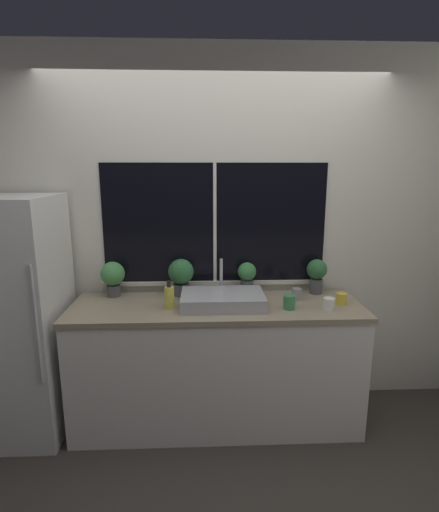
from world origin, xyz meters
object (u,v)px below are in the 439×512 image
Objects in this scene: potted_plant_center_left at (181,274)px; potted_plant_center_right at (247,276)px; potted_plant_far_left at (113,276)px; refrigerator at (16,318)px; mug_green at (289,302)px; mug_grey at (296,294)px; potted_plant_far_right at (317,273)px; sink at (223,299)px; soap_bottle at (169,297)px; mug_white at (329,304)px; mug_yellow at (341,299)px.

potted_plant_center_left is 0.49m from potted_plant_center_right.
potted_plant_far_left is at bearing 180.00° from potted_plant_center_right.
refrigerator reaches higher than mug_green.
mug_grey is (0.35, -0.14, -0.10)m from potted_plant_center_right.
refrigerator is at bearing -173.41° from potted_plant_far_right.
sink is 2.96× the size of soap_bottle.
potted_plant_far_left is 0.50m from potted_plant_center_left.
potted_plant_center_right is 2.91× the size of mug_grey.
potted_plant_center_right is (0.49, 0.00, -0.02)m from potted_plant_center_left.
mug_green is at bearing -14.93° from potted_plant_far_left.
soap_bottle is at bearing -153.17° from potted_plant_center_right.
mug_green is at bearing -2.62° from refrigerator.
potted_plant_far_right is at bearing 38.27° from mug_grey.
refrigerator is 1.17m from potted_plant_center_left.
potted_plant_far_left is at bearing 165.07° from mug_green.
mug_white is 0.94× the size of mug_grey.
soap_bottle is at bearing -173.76° from sink.
potted_plant_far_left is 3.38× the size of mug_yellow.
sink is 0.33m from potted_plant_center_right.
potted_plant_far_left is 1.06× the size of potted_plant_center_right.
potted_plant_center_right is 0.69m from mug_yellow.
refrigerator is at bearing -179.82° from sink.
potted_plant_far_left is 2.69× the size of mug_green.
potted_plant_far_left reaches higher than soap_bottle.
mug_green is (1.25, -0.33, -0.11)m from potted_plant_far_left.
potted_plant_far_right reaches higher than soap_bottle.
potted_plant_center_right reaches higher than soap_bottle.
mug_white is at bearing -139.64° from mug_yellow.
potted_plant_far_left is 1.56m from mug_white.
refrigerator is at bearing 177.38° from mug_green.
potted_plant_center_left reaches higher than potted_plant_far_right.
potted_plant_center_left is 0.30m from soap_bottle.
mug_green is (0.25, -0.33, -0.09)m from potted_plant_center_right.
potted_plant_far_left is at bearing 171.51° from mug_yellow.
sink is 0.55m from mug_grey.
potted_plant_far_left is 3.08× the size of mug_grey.
potted_plant_far_right reaches higher than potted_plant_far_left.
potted_plant_center_right is (1.00, 0.00, -0.02)m from potted_plant_far_left.
mug_green reaches higher than mug_yellow.
soap_bottle is (0.44, -0.28, -0.08)m from potted_plant_far_left.
potted_plant_center_right is 0.93× the size of potted_plant_far_right.
potted_plant_far_left reaches higher than mug_green.
mug_yellow is at bearing -8.49° from potted_plant_far_left.
soap_bottle reaches higher than mug_green.
potted_plant_center_left is (0.50, 0.00, 0.00)m from potted_plant_far_left.
potted_plant_far_left is 0.94× the size of potted_plant_center_left.
potted_plant_far_right is (0.72, 0.24, 0.11)m from sink.
mug_yellow is (1.20, 0.04, -0.04)m from soap_bottle.
mug_green is at bearing -11.33° from sink.
soap_bottle is (1.05, -0.04, 0.15)m from refrigerator.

